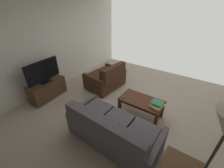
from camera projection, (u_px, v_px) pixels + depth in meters
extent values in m
cube|color=tan|center=(131.00, 110.00, 3.79)|extent=(5.46, 5.90, 0.01)
cube|color=silver|center=(56.00, 42.00, 4.40)|extent=(0.12, 5.90, 2.85)
cylinder|color=black|center=(154.00, 145.00, 2.83)|extent=(0.05, 0.05, 0.06)
cylinder|color=black|center=(98.00, 115.00, 3.57)|extent=(0.05, 0.05, 0.06)
cylinder|color=black|center=(77.00, 134.00, 3.07)|extent=(0.05, 0.05, 0.06)
cube|color=#4C474C|center=(114.00, 132.00, 2.84)|extent=(1.65, 0.88, 0.38)
cube|color=#4C474C|center=(140.00, 136.00, 2.46)|extent=(0.52, 0.75, 0.10)
cube|color=#4C474C|center=(115.00, 123.00, 2.73)|extent=(0.52, 0.75, 0.10)
cube|color=#4C474C|center=(94.00, 112.00, 3.00)|extent=(0.52, 0.75, 0.10)
cube|color=#4C474C|center=(102.00, 130.00, 2.39)|extent=(1.63, 0.22, 0.48)
cube|color=#4C474C|center=(133.00, 142.00, 2.20)|extent=(0.49, 0.13, 0.34)
cube|color=#4C474C|center=(106.00, 126.00, 2.47)|extent=(0.49, 0.13, 0.34)
cube|color=#4C474C|center=(84.00, 114.00, 2.74)|extent=(0.49, 0.13, 0.34)
cube|color=#4C474C|center=(156.00, 153.00, 2.37)|extent=(0.12, 0.84, 0.54)
cube|color=#4C474C|center=(83.00, 112.00, 3.24)|extent=(0.12, 0.84, 0.54)
cylinder|color=black|center=(105.00, 78.00, 5.29)|extent=(0.05, 0.05, 0.06)
cylinder|color=black|center=(89.00, 87.00, 4.76)|extent=(0.05, 0.05, 0.06)
cylinder|color=black|center=(121.00, 85.00, 4.88)|extent=(0.05, 0.05, 0.06)
cylinder|color=black|center=(105.00, 95.00, 4.34)|extent=(0.05, 0.05, 0.06)
cube|color=#422819|center=(105.00, 81.00, 4.71)|extent=(0.96, 1.05, 0.37)
cube|color=#422819|center=(109.00, 72.00, 4.76)|extent=(0.80, 0.52, 0.10)
cube|color=#422819|center=(99.00, 77.00, 4.44)|extent=(0.80, 0.52, 0.10)
cube|color=#422819|center=(114.00, 73.00, 4.31)|extent=(0.27, 0.98, 0.49)
cube|color=#422819|center=(116.00, 70.00, 4.53)|extent=(0.16, 0.44, 0.35)
cube|color=#422819|center=(106.00, 75.00, 4.21)|extent=(0.16, 0.44, 0.35)
cube|color=#422819|center=(115.00, 73.00, 5.03)|extent=(0.87, 0.18, 0.53)
cube|color=#422819|center=(93.00, 85.00, 4.32)|extent=(0.87, 0.18, 0.53)
cube|color=#4C2819|center=(142.00, 101.00, 3.40)|extent=(1.03, 0.56, 0.04)
cube|color=#4C2819|center=(141.00, 102.00, 3.42)|extent=(0.95, 0.50, 0.05)
cube|color=#4C2819|center=(162.00, 110.00, 3.46)|extent=(0.07, 0.07, 0.44)
cube|color=#4C2819|center=(129.00, 98.00, 3.92)|extent=(0.07, 0.07, 0.44)
cube|color=#4C2819|center=(156.00, 122.00, 3.12)|extent=(0.07, 0.07, 0.44)
cube|color=#4C2819|center=(120.00, 107.00, 3.58)|extent=(0.07, 0.07, 0.44)
cylinder|color=brown|center=(166.00, 158.00, 2.36)|extent=(0.04, 0.04, 0.51)
cube|color=#4C331E|center=(48.00, 90.00, 4.18)|extent=(0.46, 1.07, 0.53)
cube|color=black|center=(46.00, 89.00, 4.22)|extent=(0.08, 0.89, 0.32)
cube|color=black|center=(44.00, 91.00, 4.11)|extent=(0.22, 0.25, 0.06)
cube|color=black|center=(46.00, 82.00, 4.04)|extent=(0.22, 0.33, 0.02)
cube|color=black|center=(45.00, 80.00, 4.02)|extent=(0.04, 0.06, 0.06)
cube|color=black|center=(43.00, 71.00, 3.87)|extent=(0.11, 0.99, 0.57)
cube|color=black|center=(42.00, 71.00, 3.88)|extent=(0.08, 0.96, 0.54)
cube|color=#996699|center=(157.00, 106.00, 3.16)|extent=(0.22, 0.32, 0.03)
cube|color=#E0CC4C|center=(157.00, 105.00, 3.14)|extent=(0.29, 0.34, 0.03)
cube|color=silver|center=(157.00, 104.00, 3.13)|extent=(0.20, 0.24, 0.03)
cube|color=#337F51|center=(157.00, 104.00, 3.11)|extent=(0.18, 0.23, 0.02)
cube|color=#337F51|center=(157.00, 103.00, 3.11)|extent=(0.26, 0.25, 0.03)
cube|color=black|center=(123.00, 97.00, 3.50)|extent=(0.12, 0.16, 0.02)
cube|color=#59595B|center=(123.00, 96.00, 3.49)|extent=(0.08, 0.11, 0.00)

